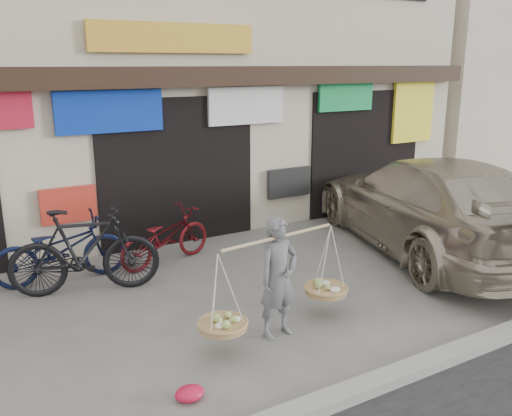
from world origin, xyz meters
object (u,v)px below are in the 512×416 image
street_vendor (278,283)px  bike_0 (61,249)px  suv (429,204)px  bike_1 (84,251)px  bike_2 (165,237)px

street_vendor → bike_0: 3.70m
bike_0 → suv: 6.29m
street_vendor → bike_0: (-1.96, 3.13, -0.17)m
bike_0 → bike_1: size_ratio=0.93×
bike_0 → street_vendor: bearing=-145.3°
bike_2 → bike_0: bearing=71.6°
bike_2 → bike_1: bearing=95.0°
bike_0 → bike_1: (0.22, -0.62, 0.12)m
street_vendor → suv: bearing=11.4°
bike_1 → suv: bearing=-86.0°
street_vendor → bike_0: size_ratio=1.10×
bike_1 → street_vendor: bearing=-130.2°
bike_0 → suv: size_ratio=0.32×
bike_1 → suv: 5.92m
bike_2 → suv: suv is taller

